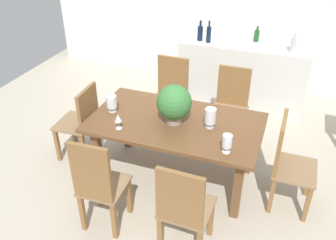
{
  "coord_description": "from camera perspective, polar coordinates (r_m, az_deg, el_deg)",
  "views": [
    {
      "loc": [
        1.04,
        -3.23,
        2.78
      ],
      "look_at": [
        -0.09,
        -0.13,
        0.73
      ],
      "focal_mm": 38.95,
      "sensor_mm": 36.0,
      "label": 1
    }
  ],
  "objects": [
    {
      "name": "ground_plane",
      "position": [
        4.39,
        1.72,
        -7.54
      ],
      "size": [
        7.04,
        7.04,
        0.0
      ],
      "primitive_type": "plane",
      "color": "#BCB29E"
    },
    {
      "name": "back_wall",
      "position": [
        6.11,
        10.11,
        17.28
      ],
      "size": [
        6.4,
        0.1,
        2.6
      ],
      "primitive_type": "cube",
      "color": "white",
      "rests_on": "ground"
    },
    {
      "name": "dining_table",
      "position": [
        3.89,
        1.18,
        -1.4
      ],
      "size": [
        1.81,
        1.02,
        0.75
      ],
      "color": "brown",
      "rests_on": "ground"
    },
    {
      "name": "chair_near_left",
      "position": [
        3.39,
        -10.89,
        -9.74
      ],
      "size": [
        0.42,
        0.44,
        1.05
      ],
      "rotation": [
        0.0,
        0.0,
        3.18
      ],
      "color": "brown",
      "rests_on": "ground"
    },
    {
      "name": "chair_far_left",
      "position": [
        4.85,
        0.38,
        4.47
      ],
      "size": [
        0.47,
        0.44,
        1.01
      ],
      "rotation": [
        0.0,
        0.0,
        -0.02
      ],
      "color": "brown",
      "rests_on": "ground"
    },
    {
      "name": "chair_head_end",
      "position": [
        4.42,
        -13.3,
        0.14
      ],
      "size": [
        0.45,
        0.48,
        0.93
      ],
      "rotation": [
        0.0,
        0.0,
        -1.52
      ],
      "color": "brown",
      "rests_on": "ground"
    },
    {
      "name": "chair_near_right",
      "position": [
        3.15,
        2.4,
        -13.51
      ],
      "size": [
        0.45,
        0.45,
        1.0
      ],
      "rotation": [
        0.0,
        0.0,
        3.12
      ],
      "color": "brown",
      "rests_on": "ground"
    },
    {
      "name": "chair_foot_end",
      "position": [
        3.81,
        18.06,
        -5.83
      ],
      "size": [
        0.42,
        0.48,
        1.0
      ],
      "rotation": [
        0.0,
        0.0,
        1.56
      ],
      "color": "brown",
      "rests_on": "ground"
    },
    {
      "name": "chair_far_right",
      "position": [
        4.68,
        9.79,
        2.69
      ],
      "size": [
        0.45,
        0.47,
        0.99
      ],
      "rotation": [
        0.0,
        0.0,
        0.02
      ],
      "color": "brown",
      "rests_on": "ground"
    },
    {
      "name": "flower_centerpiece",
      "position": [
        3.71,
        0.97,
        2.67
      ],
      "size": [
        0.36,
        0.36,
        0.42
      ],
      "color": "gray",
      "rests_on": "dining_table"
    },
    {
      "name": "crystal_vase_left",
      "position": [
        3.7,
        6.64,
        0.57
      ],
      "size": [
        0.11,
        0.11,
        0.22
      ],
      "color": "silver",
      "rests_on": "dining_table"
    },
    {
      "name": "crystal_vase_center_near",
      "position": [
        4.01,
        -8.82,
        2.8
      ],
      "size": [
        0.12,
        0.12,
        0.19
      ],
      "color": "silver",
      "rests_on": "dining_table"
    },
    {
      "name": "crystal_vase_right",
      "position": [
        3.37,
        9.24,
        -3.42
      ],
      "size": [
        0.09,
        0.09,
        0.19
      ],
      "color": "silver",
      "rests_on": "dining_table"
    },
    {
      "name": "wine_glass",
      "position": [
        3.69,
        -7.82,
        0.23
      ],
      "size": [
        0.07,
        0.07,
        0.17
      ],
      "color": "silver",
      "rests_on": "dining_table"
    },
    {
      "name": "kitchen_counter",
      "position": [
        5.63,
        11.5,
        7.01
      ],
      "size": [
        1.85,
        0.59,
        0.96
      ],
      "primitive_type": "cube",
      "color": "silver",
      "rests_on": "ground"
    },
    {
      "name": "wine_bottle_clear",
      "position": [
        5.46,
        5.06,
        13.44
      ],
      "size": [
        0.08,
        0.08,
        0.29
      ],
      "color": "#0F1E38",
      "rests_on": "kitchen_counter"
    },
    {
      "name": "wine_bottle_dark",
      "position": [
        5.39,
        6.39,
        13.22
      ],
      "size": [
        0.07,
        0.07,
        0.32
      ],
      "color": "#0F1E38",
      "rests_on": "kitchen_counter"
    },
    {
      "name": "wine_bottle_tall",
      "position": [
        5.55,
        13.7,
        12.72
      ],
      "size": [
        0.07,
        0.07,
        0.22
      ],
      "color": "#194C1E",
      "rests_on": "kitchen_counter"
    },
    {
      "name": "wine_bottle_amber",
      "position": [
        5.27,
        19.01,
        11.12
      ],
      "size": [
        0.07,
        0.07,
        0.27
      ],
      "color": "#B2BFB7",
      "rests_on": "kitchen_counter"
    }
  ]
}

